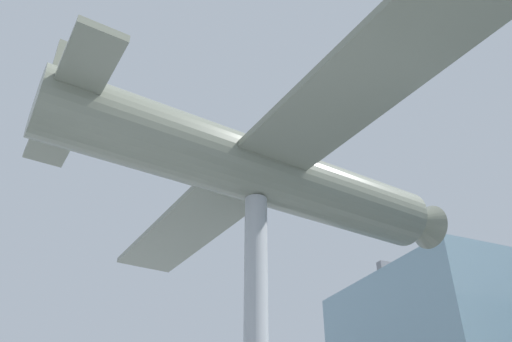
# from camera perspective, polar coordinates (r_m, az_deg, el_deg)

# --- Properties ---
(suspended_airplane) EXTENTS (16.99, 13.04, 2.75)m
(suspended_airplane) POSITION_cam_1_polar(r_m,az_deg,el_deg) (13.66, 0.71, -0.19)
(suspended_airplane) COLOR slate
(suspended_airplane) RESTS_ON support_pylon_central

